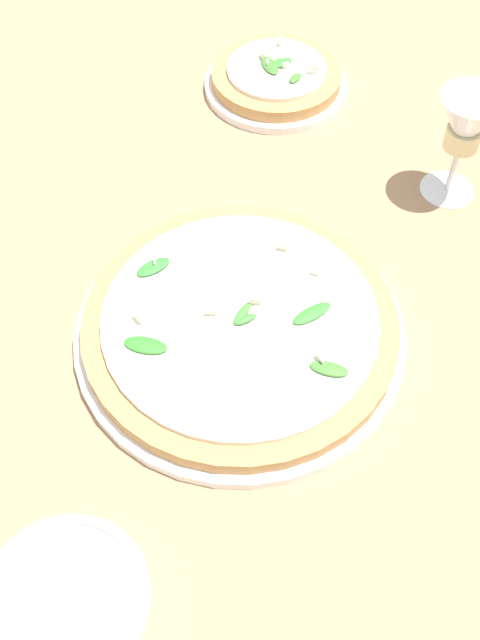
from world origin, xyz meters
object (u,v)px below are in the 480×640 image
(pizza_arugula_main, at_px, (240,327))
(wine_glass, at_px, (465,128))
(pizza_personal_side, at_px, (276,79))
(side_plate_white, at_px, (63,598))

(pizza_arugula_main, xyz_separation_m, wine_glass, (0.09, -0.34, 0.08))
(pizza_personal_side, relative_size, wine_glass, 1.43)
(pizza_arugula_main, distance_m, wine_glass, 0.36)
(wine_glass, bearing_deg, pizza_personal_side, 19.66)
(pizza_arugula_main, relative_size, side_plate_white, 2.38)
(wine_glass, bearing_deg, side_plate_white, 114.66)
(pizza_arugula_main, height_order, side_plate_white, pizza_arugula_main)
(pizza_personal_side, xyz_separation_m, wine_glass, (-0.28, -0.10, 0.08))
(pizza_arugula_main, bearing_deg, wine_glass, -75.36)
(pizza_personal_side, height_order, wine_glass, wine_glass)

